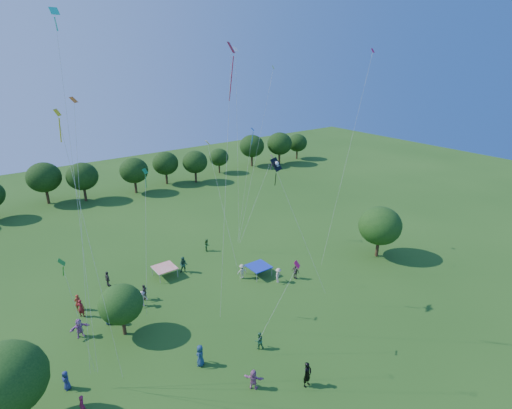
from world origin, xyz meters
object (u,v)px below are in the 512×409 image
Objects in this scene: tent_red_stripe at (164,268)px; near_tree_east at (380,226)px; man_in_black at (307,374)px; near_tree_north at (121,304)px; near_tree_west at (5,380)px; red_high_kite at (229,101)px; tent_blue at (259,266)px; pirate_kite at (278,167)px.

near_tree_east is at bearing -25.81° from tent_red_stripe.
near_tree_north is at bearing 114.44° from man_in_black.
man_in_black is (8.52, -13.34, -1.99)m from near_tree_north.
near_tree_west is 1.36× the size of near_tree_north.
near_tree_east reaches higher than near_tree_north.
near_tree_west is at bearing 179.95° from red_high_kite.
near_tree_west is at bearing -165.62° from tent_blue.
near_tree_east is at bearing -7.80° from near_tree_north.
near_tree_north reaches higher than tent_blue.
tent_red_stripe is at bearing 121.54° from pirate_kite.
near_tree_north is at bearing -135.27° from tent_red_stripe.
tent_red_stripe is 21.71m from red_high_kite.
tent_blue is 15.64m from man_in_black.
red_high_kite is at bearing -167.53° from pirate_kite.
near_tree_north is at bearing 30.71° from near_tree_west.
near_tree_east is 0.28× the size of red_high_kite.
red_high_kite is at bearing -139.85° from tent_blue.
near_tree_north is 0.76× the size of near_tree_east.
red_high_kite reaches higher than pirate_kite.
tent_blue is at bearing 3.52° from near_tree_north.
near_tree_west is at bearing -176.86° from pirate_kite.
red_high_kite reaches higher than man_in_black.
near_tree_east is 24.51m from tent_red_stripe.
red_high_kite is (-5.49, -1.21, 5.90)m from pirate_kite.
pirate_kite reaches higher than near_tree_north.
red_high_kite reaches higher than near_tree_north.
near_tree_west is at bearing -149.29° from near_tree_north.
near_tree_west is at bearing -142.48° from tent_red_stripe.
man_in_black is at bearing -154.95° from near_tree_east.
near_tree_north is 2.10× the size of tent_blue.
red_high_kite reaches higher than near_tree_east.
man_in_black is at bearing -114.24° from tent_blue.
tent_blue is (8.20, -5.76, 0.00)m from tent_red_stripe.
near_tree_north is 2.10× the size of tent_red_stripe.
tent_red_stripe is at bearing 144.91° from tent_blue.
near_tree_west is 22.31m from red_high_kite.
near_tree_west is 2.86× the size of tent_red_stripe.
red_high_kite is (7.76, -5.13, 16.24)m from near_tree_north.
tent_blue is 20.46m from red_high_kite.
tent_red_stripe is at bearing 37.52° from near_tree_west.
near_tree_north reaches higher than man_in_black.
near_tree_east is at bearing -19.44° from tent_blue.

